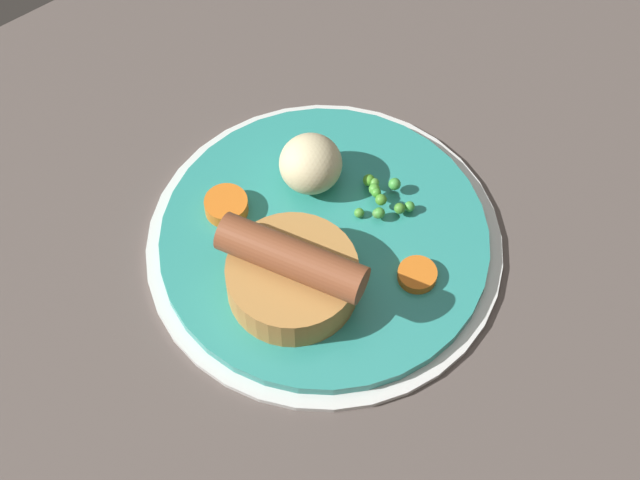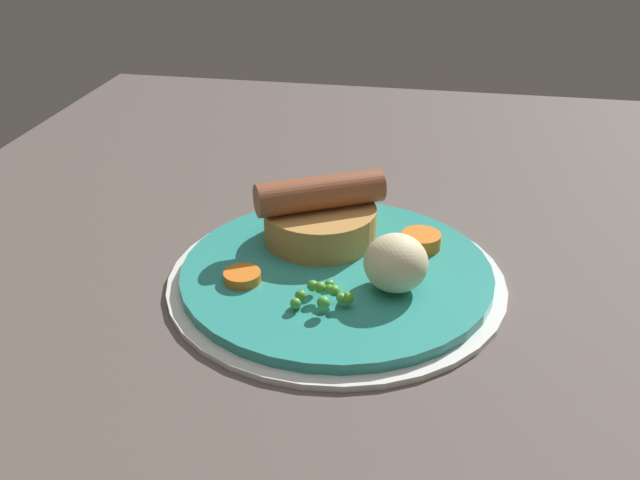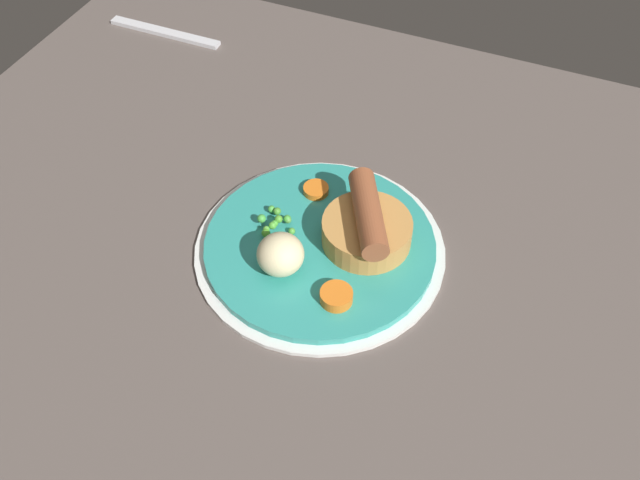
# 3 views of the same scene
# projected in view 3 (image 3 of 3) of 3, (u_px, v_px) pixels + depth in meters

# --- Properties ---
(dining_table) EXTENTS (1.10, 0.80, 0.03)m
(dining_table) POSITION_uv_depth(u_px,v_px,m) (343.00, 235.00, 0.82)
(dining_table) COLOR #564C47
(dining_table) RESTS_ON ground
(dinner_plate) EXTENTS (0.27, 0.27, 0.01)m
(dinner_plate) POSITION_uv_depth(u_px,v_px,m) (320.00, 247.00, 0.78)
(dinner_plate) COLOR silver
(dinner_plate) RESTS_ON dining_table
(sausage_pudding) EXTENTS (0.10, 0.11, 0.06)m
(sausage_pudding) POSITION_uv_depth(u_px,v_px,m) (367.00, 227.00, 0.76)
(sausage_pudding) COLOR #BC8442
(sausage_pudding) RESTS_ON dinner_plate
(pea_pile) EXTENTS (0.04, 0.05, 0.02)m
(pea_pile) POSITION_uv_depth(u_px,v_px,m) (275.00, 222.00, 0.78)
(pea_pile) COLOR #4E923F
(pea_pile) RESTS_ON dinner_plate
(potato_chunk_0) EXTENTS (0.07, 0.07, 0.04)m
(potato_chunk_0) POSITION_uv_depth(u_px,v_px,m) (280.00, 254.00, 0.73)
(potato_chunk_0) COLOR beige
(potato_chunk_0) RESTS_ON dinner_plate
(carrot_slice_1) EXTENTS (0.04, 0.04, 0.01)m
(carrot_slice_1) POSITION_uv_depth(u_px,v_px,m) (336.00, 296.00, 0.72)
(carrot_slice_1) COLOR orange
(carrot_slice_1) RESTS_ON dinner_plate
(carrot_slice_2) EXTENTS (0.04, 0.04, 0.01)m
(carrot_slice_2) POSITION_uv_depth(u_px,v_px,m) (316.00, 190.00, 0.82)
(carrot_slice_2) COLOR orange
(carrot_slice_2) RESTS_ON dinner_plate
(fork) EXTENTS (0.18, 0.02, 0.01)m
(fork) POSITION_uv_depth(u_px,v_px,m) (165.00, 32.00, 1.06)
(fork) COLOR silver
(fork) RESTS_ON dining_table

